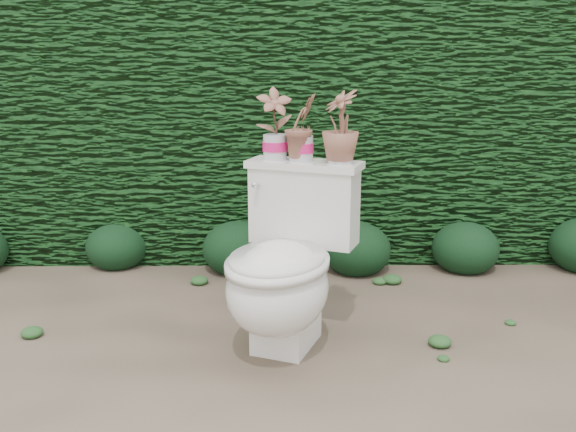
{
  "coord_description": "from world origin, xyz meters",
  "views": [
    {
      "loc": [
        0.01,
        -2.54,
        1.24
      ],
      "look_at": [
        0.04,
        0.15,
        0.55
      ],
      "focal_mm": 40.0,
      "sensor_mm": 36.0,
      "label": 1
    }
  ],
  "objects_px": {
    "toilet": "(285,269)",
    "potted_plant_right": "(340,129)",
    "potted_plant_left": "(275,125)",
    "potted_plant_center": "(301,129)"
  },
  "relations": [
    {
      "from": "potted_plant_left",
      "to": "potted_plant_right",
      "type": "relative_size",
      "value": 1.01
    },
    {
      "from": "potted_plant_left",
      "to": "potted_plant_right",
      "type": "xyz_separation_m",
      "value": [
        0.28,
        -0.11,
        -0.0
      ]
    },
    {
      "from": "potted_plant_left",
      "to": "potted_plant_right",
      "type": "distance_m",
      "value": 0.3
    },
    {
      "from": "toilet",
      "to": "potted_plant_left",
      "type": "relative_size",
      "value": 2.65
    },
    {
      "from": "toilet",
      "to": "potted_plant_center",
      "type": "xyz_separation_m",
      "value": [
        0.07,
        0.23,
        0.56
      ]
    },
    {
      "from": "toilet",
      "to": "potted_plant_right",
      "type": "bearing_deg",
      "value": 56.17
    },
    {
      "from": "potted_plant_left",
      "to": "potted_plant_center",
      "type": "distance_m",
      "value": 0.12
    },
    {
      "from": "potted_plant_left",
      "to": "potted_plant_center",
      "type": "bearing_deg",
      "value": -34.34
    },
    {
      "from": "toilet",
      "to": "potted_plant_center",
      "type": "bearing_deg",
      "value": 93.72
    },
    {
      "from": "potted_plant_left",
      "to": "potted_plant_center",
      "type": "relative_size",
      "value": 1.08
    }
  ]
}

